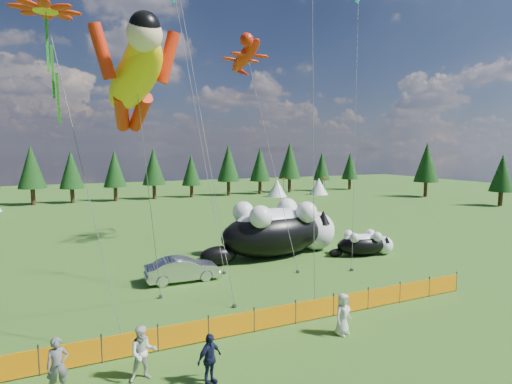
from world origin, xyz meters
TOP-DOWN VIEW (x-y plane):
  - ground at (0.00, 0.00)m, footprint 160.00×160.00m
  - safety_fence at (0.00, -3.00)m, footprint 22.06×0.06m
  - tree_line at (0.00, 45.00)m, footprint 90.00×4.00m
  - festival_tents at (11.00, 40.00)m, footprint 50.00×3.20m
  - cat_large at (5.63, 7.56)m, footprint 11.01×4.82m
  - cat_small at (11.33, 5.03)m, footprint 4.93×2.55m
  - car at (-2.17, 4.74)m, footprint 4.30×1.55m
  - spectator_a at (-8.36, -4.34)m, footprint 0.70×0.50m
  - spectator_b at (-5.79, -4.69)m, footprint 0.92×0.56m
  - spectator_c at (-3.84, -5.82)m, footprint 1.12×0.89m
  - spectator_e at (2.28, -4.69)m, footprint 0.99×0.80m
  - superhero_kite at (-5.44, -2.07)m, footprint 5.40×7.48m
  - gecko_kite at (4.90, 12.08)m, footprint 3.67×12.23m
  - flower_kite at (-8.42, 0.98)m, footprint 3.78×5.14m
  - diamond_kite_a at (-1.47, 6.74)m, footprint 1.30×7.71m
  - diamond_kite_b at (11.77, 7.04)m, footprint 4.47×5.42m
  - diamond_kite_d at (-0.28, 12.67)m, footprint 1.22×8.73m

SIDE VIEW (x-z plane):
  - ground at x=0.00m, z-range 0.00..0.00m
  - safety_fence at x=0.00m, z-range -0.05..1.05m
  - car at x=-2.17m, z-range 0.00..1.41m
  - spectator_c at x=-3.84m, z-range 0.00..1.71m
  - cat_small at x=11.33m, z-range -0.04..1.76m
  - spectator_e at x=2.28m, z-range 0.00..1.75m
  - spectator_a at x=-8.36m, z-range 0.00..1.81m
  - spectator_b at x=-5.79m, z-range 0.00..1.87m
  - festival_tents at x=11.00m, z-range 0.00..2.80m
  - cat_large at x=5.63m, z-range -0.10..3.88m
  - tree_line at x=0.00m, z-range 0.00..8.00m
  - superhero_kite at x=-5.44m, z-range 3.83..16.78m
  - flower_kite at x=-8.42m, z-range 6.21..20.01m
  - gecko_kite at x=4.90m, z-range 6.30..23.65m
  - diamond_kite_a at x=-1.47m, z-range 7.08..25.59m
  - diamond_kite_b at x=11.77m, z-range 7.87..27.90m
  - diamond_kite_d at x=-0.28m, z-range 7.63..28.17m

